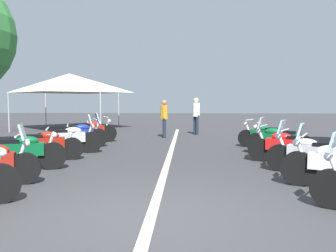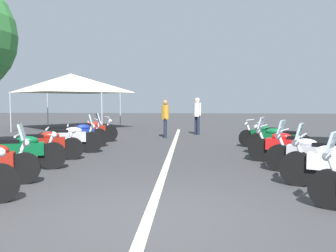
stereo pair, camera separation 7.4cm
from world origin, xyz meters
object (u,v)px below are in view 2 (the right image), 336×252
motorcycle_left_row_3 (44,144)px  bystander_1 (197,113)px  motorcycle_left_row_6 (90,131)px  motorcycle_right_row_4 (279,140)px  event_tent (71,83)px  motorcycle_left_row_4 (69,138)px  motorcycle_right_row_2 (312,154)px  motorcycle_left_row_5 (79,134)px  motorcycle_right_row_3 (287,146)px  bystander_2 (165,116)px  motorcycle_right_row_5 (267,136)px  motorcycle_left_row_2 (20,151)px

motorcycle_left_row_3 → bystander_1: 8.75m
motorcycle_left_row_6 → motorcycle_right_row_4: 7.14m
motorcycle_left_row_3 → event_tent: size_ratio=0.39×
motorcycle_left_row_4 → motorcycle_right_row_2: size_ratio=1.08×
bystander_1 → motorcycle_right_row_4: bearing=75.0°
motorcycle_left_row_3 → motorcycle_left_row_5: size_ratio=1.06×
motorcycle_right_row_3 → bystander_2: bearing=-32.8°
bystander_1 → motorcycle_right_row_3: bearing=70.4°
motorcycle_left_row_4 → bystander_1: size_ratio=1.16×
motorcycle_right_row_4 → motorcycle_right_row_5: size_ratio=1.01×
motorcycle_left_row_3 → bystander_2: 6.78m
motorcycle_left_row_3 → motorcycle_left_row_5: motorcycle_left_row_5 is taller
motorcycle_right_row_5 → bystander_1: 5.30m
bystander_2 → motorcycle_right_row_4: bearing=-52.1°
motorcycle_right_row_4 → bystander_1: size_ratio=1.04×
motorcycle_left_row_5 → motorcycle_left_row_4: bearing=-110.2°
motorcycle_left_row_2 → motorcycle_right_row_2: (-0.09, -6.75, 0.00)m
motorcycle_left_row_6 → motorcycle_right_row_4: size_ratio=1.08×
motorcycle_left_row_4 → motorcycle_right_row_2: motorcycle_left_row_4 is taller
motorcycle_left_row_3 → motorcycle_left_row_2: bearing=-108.1°
motorcycle_left_row_4 → motorcycle_left_row_5: bearing=77.7°
motorcycle_left_row_3 → motorcycle_right_row_5: 7.25m
motorcycle_right_row_2 → event_tent: size_ratio=0.36×
motorcycle_left_row_2 → motorcycle_right_row_5: motorcycle_left_row_2 is taller
motorcycle_left_row_6 → motorcycle_right_row_3: size_ratio=1.02×
motorcycle_left_row_5 → motorcycle_right_row_3: size_ratio=1.01×
motorcycle_left_row_5 → motorcycle_right_row_5: size_ratio=1.08×
motorcycle_left_row_6 → motorcycle_right_row_4: motorcycle_left_row_6 is taller
motorcycle_left_row_4 → motorcycle_left_row_3: bearing=-116.7°
motorcycle_left_row_4 → motorcycle_right_row_3: bearing=-29.4°
motorcycle_right_row_4 → motorcycle_right_row_5: 1.45m
motorcycle_right_row_2 → event_tent: event_tent is taller
motorcycle_left_row_6 → bystander_1: bearing=9.7°
motorcycle_right_row_2 → motorcycle_right_row_5: (4.26, 0.07, -0.02)m
motorcycle_left_row_3 → motorcycle_right_row_5: (2.81, -6.68, -0.00)m
motorcycle_right_row_4 → bystander_2: 6.06m
motorcycle_right_row_3 → bystander_2: (6.13, 3.63, 0.51)m
motorcycle_right_row_2 → motorcycle_right_row_3: (1.40, 0.17, 0.00)m
bystander_1 → bystander_2: size_ratio=1.07×
motorcycle_left_row_6 → bystander_1: bystander_1 is taller
motorcycle_left_row_2 → motorcycle_right_row_4: (2.73, -6.72, -0.00)m
motorcycle_left_row_2 → motorcycle_right_row_2: bearing=-18.1°
motorcycle_left_row_5 → event_tent: event_tent is taller
motorcycle_left_row_6 → bystander_2: (1.96, -2.81, 0.51)m
motorcycle_left_row_6 → bystander_2: size_ratio=1.20×
motorcycle_left_row_4 → bystander_2: (4.73, -2.71, 0.50)m
motorcycle_left_row_6 → motorcycle_right_row_3: motorcycle_right_row_3 is taller
motorcycle_right_row_4 → bystander_1: bearing=-42.6°
motorcycle_left_row_3 → bystander_1: bearing=41.7°
motorcycle_right_row_3 → motorcycle_right_row_5: bearing=-65.5°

